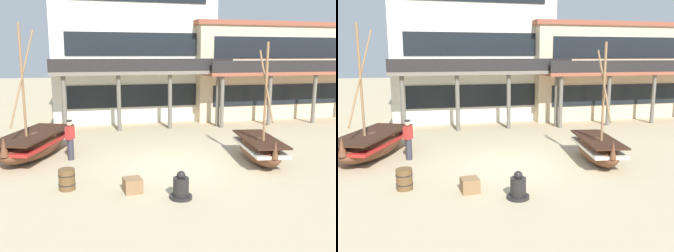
% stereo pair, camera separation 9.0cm
% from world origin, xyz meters
% --- Properties ---
extents(ground_plane, '(120.00, 120.00, 0.00)m').
position_xyz_m(ground_plane, '(0.00, 0.00, 0.00)').
color(ground_plane, tan).
extents(fishing_boat_near_left, '(3.33, 4.89, 5.56)m').
position_xyz_m(fishing_boat_near_left, '(-5.48, 2.57, 0.59)').
color(fishing_boat_near_left, brown).
rests_on(fishing_boat_near_left, ground).
extents(fishing_boat_centre_large, '(1.83, 3.71, 4.79)m').
position_xyz_m(fishing_boat_centre_large, '(3.49, -0.36, 0.56)').
color(fishing_boat_centre_large, brown).
rests_on(fishing_boat_centre_large, ground).
extents(fisherman_by_hull, '(0.40, 0.42, 1.68)m').
position_xyz_m(fisherman_by_hull, '(-3.97, 1.80, 0.83)').
color(fisherman_by_hull, '#33333D').
rests_on(fisherman_by_hull, ground).
extents(capstan_winch, '(0.69, 0.69, 0.88)m').
position_xyz_m(capstan_winch, '(-0.68, -3.35, 0.33)').
color(capstan_winch, black).
rests_on(capstan_winch, ground).
extents(wooden_barrel, '(0.56, 0.56, 0.70)m').
position_xyz_m(wooden_barrel, '(-4.06, -1.74, 0.35)').
color(wooden_barrel, brown).
rests_on(wooden_barrel, ground).
extents(cargo_crate, '(0.60, 0.60, 0.46)m').
position_xyz_m(cargo_crate, '(-2.03, -2.48, 0.23)').
color(cargo_crate, olive).
rests_on(cargo_crate, ground).
extents(harbor_building_main, '(10.86, 8.85, 9.88)m').
position_xyz_m(harbor_building_main, '(0.17, 12.41, 4.93)').
color(harbor_building_main, silver).
rests_on(harbor_building_main, ground).
extents(harbor_building_annex, '(11.38, 8.47, 6.44)m').
position_xyz_m(harbor_building_annex, '(9.44, 11.58, 3.23)').
color(harbor_building_annex, beige).
rests_on(harbor_building_annex, ground).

